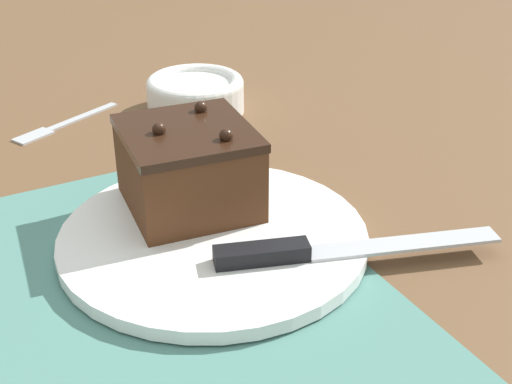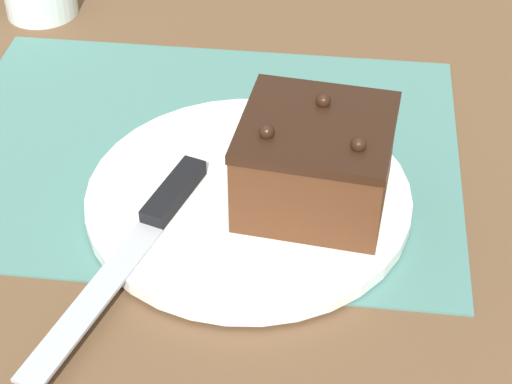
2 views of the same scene
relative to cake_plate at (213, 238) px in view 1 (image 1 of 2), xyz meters
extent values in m
plane|color=brown|center=(0.05, -0.07, -0.01)|extent=(3.00, 3.00, 0.00)
cube|color=slate|center=(0.05, -0.07, -0.01)|extent=(0.46, 0.34, 0.00)
cylinder|color=white|center=(0.00, 0.00, 0.00)|extent=(0.27, 0.27, 0.01)
cube|color=#512D19|center=(-0.05, 0.00, 0.04)|extent=(0.13, 0.12, 0.07)
cube|color=black|center=(-0.05, 0.00, 0.08)|extent=(0.13, 0.12, 0.01)
sphere|color=black|center=(-0.08, 0.03, 0.09)|extent=(0.01, 0.01, 0.01)
sphere|color=black|center=(-0.06, -0.02, 0.09)|extent=(0.01, 0.01, 0.01)
sphere|color=black|center=(-0.02, 0.02, 0.09)|extent=(0.01, 0.01, 0.01)
cube|color=black|center=(0.06, 0.02, 0.01)|extent=(0.04, 0.08, 0.01)
cube|color=#B7BABF|center=(0.10, 0.13, 0.01)|extent=(0.07, 0.16, 0.00)
cylinder|color=white|center=(-0.30, 0.12, 0.01)|extent=(0.12, 0.12, 0.04)
torus|color=white|center=(-0.30, 0.12, 0.03)|extent=(0.12, 0.12, 0.02)
cube|color=#B7BABF|center=(-0.34, -0.02, -0.01)|extent=(0.05, 0.10, 0.01)
cube|color=#B7BABF|center=(-0.31, -0.08, -0.01)|extent=(0.04, 0.05, 0.01)
camera|label=1|loc=(0.48, -0.22, 0.33)|focal=50.00mm
camera|label=2|loc=(-0.07, 0.53, 0.46)|focal=60.00mm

